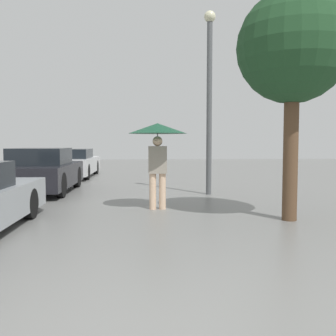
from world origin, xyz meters
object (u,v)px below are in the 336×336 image
object	(u,v)px
tree	(293,49)
street_lamp	(209,88)
pedestrian	(158,137)
parked_car_farthest	(72,163)
parked_car_middle	(42,171)

from	to	relation	value
tree	street_lamp	distance (m)	3.68
pedestrian	street_lamp	xyz separation A→B (m)	(1.51, 2.26, 1.38)
parked_car_farthest	tree	size ratio (longest dim) A/B	1.09
parked_car_middle	parked_car_farthest	world-z (taller)	parked_car_middle
parked_car_farthest	street_lamp	world-z (taller)	street_lamp
parked_car_farthest	street_lamp	xyz separation A→B (m)	(4.82, -5.77, 2.37)
pedestrian	parked_car_farthest	distance (m)	8.74
pedestrian	tree	distance (m)	3.15
pedestrian	street_lamp	world-z (taller)	street_lamp
pedestrian	parked_car_middle	world-z (taller)	pedestrian
parked_car_farthest	tree	bearing A→B (deg)	-58.62
pedestrian	parked_car_farthest	bearing A→B (deg)	112.35
parked_car_middle	parked_car_farthest	size ratio (longest dim) A/B	0.84
tree	street_lamp	xyz separation A→B (m)	(-0.88, 3.57, -0.18)
parked_car_middle	parked_car_farthest	distance (m)	5.01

